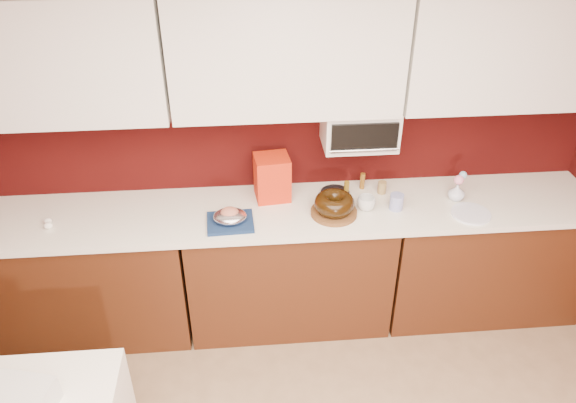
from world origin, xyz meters
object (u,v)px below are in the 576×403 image
Objects in this scene: toaster_oven at (359,126)px; coffee_mug at (366,202)px; blue_jar at (396,202)px; bundt_cake at (334,203)px; foil_ham_nest at (230,216)px; flower_vase at (457,191)px; pandoro_box at (272,177)px.

coffee_mug is at bearing -81.40° from toaster_oven.
coffee_mug is at bearing 176.55° from blue_jar.
toaster_oven is 1.81× the size of bundt_cake.
foil_ham_nest is 0.85m from coffee_mug.
foil_ham_nest is at bearing -175.85° from blue_jar.
toaster_oven is 0.50m from bundt_cake.
flower_vase is at bearing 7.06° from bundt_cake.
coffee_mug is 1.06× the size of blue_jar.
foil_ham_nest is at bearing -140.33° from pandoro_box.
toaster_oven is 0.53m from blue_jar.
pandoro_box is at bearing 173.50° from flower_vase.
foil_ham_nest is (-0.64, -0.05, -0.03)m from bundt_cake.
blue_jar is (0.19, -0.01, -0.00)m from coffee_mug.
flower_vase is at bearing 5.89° from coffee_mug.
flower_vase is at bearing -12.78° from pandoro_box.
foil_ham_nest is (-0.82, -0.30, -0.42)m from toaster_oven.
toaster_oven is 4.14× the size of coffee_mug.
pandoro_box reaches higher than blue_jar.
bundt_cake is 0.21m from coffee_mug.
coffee_mug reaches higher than blue_jar.
toaster_oven is at bearing 166.74° from flower_vase.
toaster_oven is 2.24× the size of foil_ham_nest.
flower_vase reaches higher than foil_ham_nest.
toaster_oven is at bearing 54.62° from bundt_cake.
bundt_cake reaches higher than coffee_mug.
flower_vase is (0.63, -0.15, -0.41)m from toaster_oven.
flower_vase is at bearing 10.11° from blue_jar.
bundt_cake reaches higher than flower_vase.
bundt_cake is (-0.18, -0.25, -0.39)m from toaster_oven.
bundt_cake is at bearing 4.32° from foil_ham_nest.
toaster_oven is 0.97m from foil_ham_nest.
toaster_oven is at bearing 98.60° from coffee_mug.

